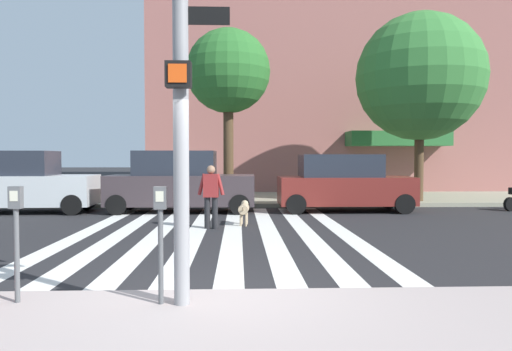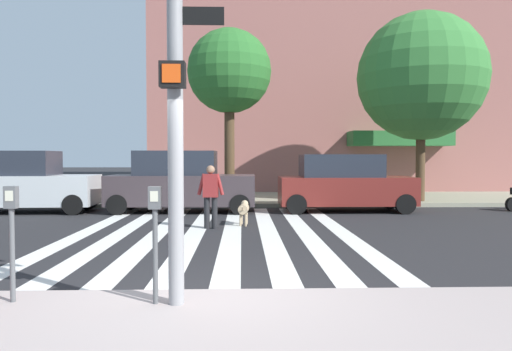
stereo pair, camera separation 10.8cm
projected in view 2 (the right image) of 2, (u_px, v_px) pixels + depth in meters
The scene contains 13 objects.
ground_plane at pixel (223, 232), 11.91m from camera, with size 160.00×160.00×0.00m, color #232326.
sidewalk_far at pixel (231, 199), 20.62m from camera, with size 80.00×6.00×0.15m, color gray.
crosswalk_stripes at pixel (214, 232), 11.90m from camera, with size 6.75×10.85×0.01m.
traffic_light_pole at pixel (175, 8), 5.39m from camera, with size 0.74×0.46×5.80m.
parking_meter_curbside at pixel (155, 228), 5.54m from camera, with size 0.14×0.11×1.36m.
parking_meter_second_along at pixel (12, 227), 5.61m from camera, with size 0.14×0.11×1.36m.
parked_car_near_curb at pixel (23, 184), 16.12m from camera, with size 4.71×2.05×2.06m.
parked_car_behind_first at pixel (181, 183), 16.28m from camera, with size 4.93×2.02×2.07m.
parked_car_third_in_line at pixel (344, 184), 16.44m from camera, with size 4.52×1.98×1.95m.
street_tree_nearest at pixel (229, 72), 18.72m from camera, with size 3.28×3.28×6.70m.
street_tree_middle at pixel (421, 77), 18.56m from camera, with size 4.92×4.92×7.27m.
pedestrian_dog_walker at pixel (211, 193), 12.44m from camera, with size 0.71×0.27×1.64m.
dog_on_leash at pixel (244, 209), 13.14m from camera, with size 0.31×0.98×0.65m.
Camera 2 is at (0.47, -6.14, 1.84)m, focal length 33.79 mm.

